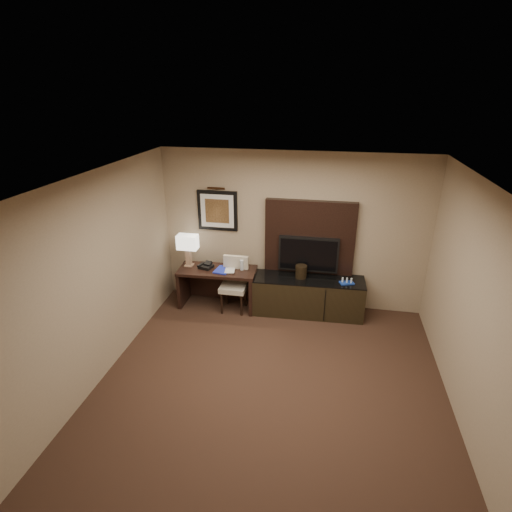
% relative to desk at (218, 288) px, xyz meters
% --- Properties ---
extents(floor, '(4.50, 5.00, 0.01)m').
position_rel_desk_xyz_m(floor, '(1.24, -2.10, -0.36)').
color(floor, '#311E16').
rests_on(floor, ground).
extents(ceiling, '(4.50, 5.00, 0.01)m').
position_rel_desk_xyz_m(ceiling, '(1.24, -2.10, 2.34)').
color(ceiling, silver).
rests_on(ceiling, wall_back).
extents(wall_back, '(4.50, 0.01, 2.70)m').
position_rel_desk_xyz_m(wall_back, '(1.24, 0.40, 0.99)').
color(wall_back, gray).
rests_on(wall_back, floor).
extents(wall_left, '(0.01, 5.00, 2.70)m').
position_rel_desk_xyz_m(wall_left, '(-1.01, -2.10, 0.99)').
color(wall_left, gray).
rests_on(wall_left, floor).
extents(wall_right, '(0.01, 5.00, 2.70)m').
position_rel_desk_xyz_m(wall_right, '(3.49, -2.10, 0.99)').
color(wall_right, gray).
rests_on(wall_right, floor).
extents(desk, '(1.36, 0.63, 0.72)m').
position_rel_desk_xyz_m(desk, '(0.00, 0.00, 0.00)').
color(desk, black).
rests_on(desk, floor).
extents(credenza, '(1.93, 0.61, 0.66)m').
position_rel_desk_xyz_m(credenza, '(1.55, 0.05, -0.03)').
color(credenza, black).
rests_on(credenza, floor).
extents(tv_wall_panel, '(1.50, 0.12, 1.30)m').
position_rel_desk_xyz_m(tv_wall_panel, '(1.54, 0.34, 0.91)').
color(tv_wall_panel, black).
rests_on(tv_wall_panel, wall_back).
extents(tv, '(1.00, 0.08, 0.60)m').
position_rel_desk_xyz_m(tv, '(1.54, 0.24, 0.66)').
color(tv, black).
rests_on(tv, tv_wall_panel).
extents(artwork, '(0.70, 0.04, 0.70)m').
position_rel_desk_xyz_m(artwork, '(-0.06, 0.38, 1.29)').
color(artwork, black).
rests_on(artwork, wall_back).
extents(picture_light, '(0.04, 0.04, 0.30)m').
position_rel_desk_xyz_m(picture_light, '(-0.06, 0.34, 1.69)').
color(picture_light, '#3B2213').
rests_on(picture_light, wall_back).
extents(desk_chair, '(0.44, 0.51, 0.91)m').
position_rel_desk_xyz_m(desk_chair, '(0.31, -0.08, 0.10)').
color(desk_chair, beige).
rests_on(desk_chair, floor).
extents(table_lamp, '(0.39, 0.27, 0.58)m').
position_rel_desk_xyz_m(table_lamp, '(-0.53, 0.06, 0.65)').
color(table_lamp, tan).
rests_on(table_lamp, desk).
extents(desk_phone, '(0.26, 0.25, 0.11)m').
position_rel_desk_xyz_m(desk_phone, '(-0.20, 0.02, 0.41)').
color(desk_phone, black).
rests_on(desk_phone, desk).
extents(blue_folder, '(0.28, 0.35, 0.02)m').
position_rel_desk_xyz_m(blue_folder, '(0.11, -0.03, 0.37)').
color(blue_folder, '#1B2AB3').
rests_on(blue_folder, desk).
extents(book, '(0.17, 0.04, 0.22)m').
position_rel_desk_xyz_m(book, '(0.15, -0.05, 0.47)').
color(book, '#BFAE96').
rests_on(book, desk).
extents(water_bottle, '(0.06, 0.06, 0.18)m').
position_rel_desk_xyz_m(water_bottle, '(0.42, 0.06, 0.45)').
color(water_bottle, silver).
rests_on(water_bottle, desk).
extents(ice_bucket, '(0.22, 0.22, 0.22)m').
position_rel_desk_xyz_m(ice_bucket, '(1.44, 0.07, 0.41)').
color(ice_bucket, black).
rests_on(ice_bucket, credenza).
extents(minibar_tray, '(0.26, 0.21, 0.08)m').
position_rel_desk_xyz_m(minibar_tray, '(2.20, -0.01, 0.34)').
color(minibar_tray, '#173699').
rests_on(minibar_tray, credenza).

